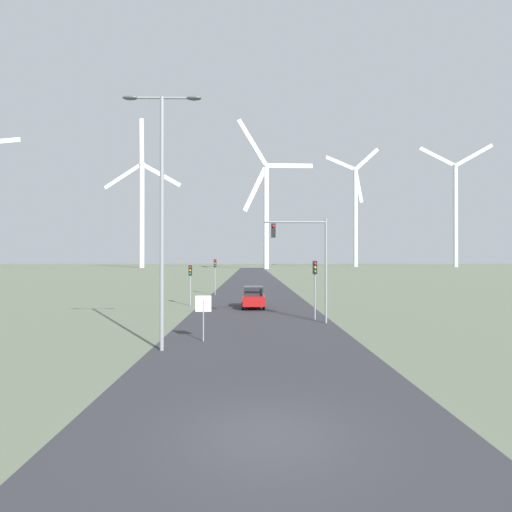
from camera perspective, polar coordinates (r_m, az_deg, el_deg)
ground_plane at (r=10.34m, az=1.66°, el=-24.17°), size 600.00×600.00×0.00m
road_surface at (r=57.61m, az=-0.34°, el=-4.52°), size 10.00×240.00×0.01m
streetlamp at (r=18.84m, az=-13.29°, el=8.73°), size 3.59×0.32×11.60m
stop_sign_near at (r=20.43m, az=-7.54°, el=-7.59°), size 0.81×0.07×2.30m
traffic_light_post_near_left at (r=35.70m, az=-9.38°, el=-2.84°), size 0.28×0.34×3.58m
traffic_light_post_near_right at (r=27.66m, az=8.41°, el=-2.92°), size 0.28×0.34×4.01m
traffic_light_post_mid_left at (r=45.99m, az=-5.87°, el=-1.84°), size 0.28×0.33×4.09m
traffic_light_mast_overhead at (r=25.98m, az=7.14°, el=0.89°), size 4.08×0.35×6.79m
car_approaching at (r=33.79m, az=-0.38°, el=-5.91°), size 1.88×4.12×1.83m
wind_turbine_left at (r=190.38m, az=-15.99°, el=7.23°), size 36.64×5.85×68.14m
wind_turbine_center at (r=165.19m, az=1.46°, el=7.49°), size 32.21×11.03×60.45m
wind_turbine_right at (r=212.65m, az=14.01°, el=6.65°), size 29.31×7.46×62.07m
wind_turbine_far_right at (r=223.02m, az=26.59°, el=6.49°), size 33.34×8.17×60.97m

